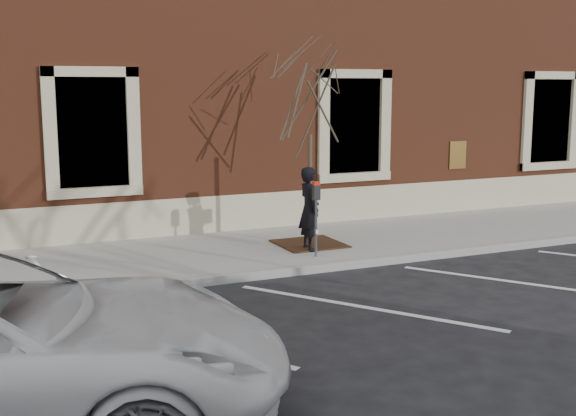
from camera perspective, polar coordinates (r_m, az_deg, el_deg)
name	(u,v)px	position (r m, az deg, el deg)	size (l,w,h in m)	color
ground	(302,274)	(12.98, 1.09, -5.20)	(120.00, 120.00, 0.00)	#28282B
sidewalk_near	(265,250)	(14.52, -1.86, -3.30)	(40.00, 3.50, 0.15)	#A29F98
curb_near	(303,270)	(12.92, 1.19, -4.93)	(40.00, 0.12, 0.15)	#9E9E99
parking_stripes	(363,307)	(11.11, 5.98, -7.80)	(28.00, 4.40, 0.01)	silver
building_civic	(178,60)	(19.84, -8.66, 11.46)	(40.00, 8.62, 8.00)	brown
man	(309,209)	(13.98, 1.70, -0.07)	(0.60, 0.39, 1.64)	black
parking_meter	(316,205)	(13.42, 2.24, 0.26)	(0.13, 0.10, 1.42)	#595B60
tree_grate	(309,244)	(14.62, 1.71, -2.84)	(1.26, 1.26, 0.03)	#381F11
sapling	(310,104)	(14.28, 1.76, 8.24)	(2.42, 2.42, 4.04)	#4B3C2E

